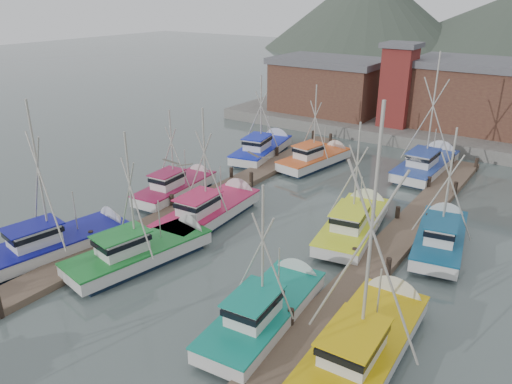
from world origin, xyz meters
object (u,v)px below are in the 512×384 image
Objects in this scene: boat_12 at (318,158)px; lookout_tower at (398,84)px; boat_4 at (147,250)px; boat_8 at (213,209)px.

lookout_tower is at bearing 90.21° from boat_12.
boat_4 is at bearing -93.74° from lookout_tower.
boat_8 reaches higher than boat_12.
boat_12 is at bearing 84.07° from boat_8.
boat_12 is at bearing 100.50° from boat_4.
boat_8 is at bearing -95.63° from lookout_tower.
boat_8 is at bearing -83.53° from boat_12.
boat_8 is (-2.71, -27.44, -4.87)m from lookout_tower.
lookout_tower is at bearing 81.00° from boat_8.
boat_12 is (0.15, 20.69, -0.00)m from boat_4.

